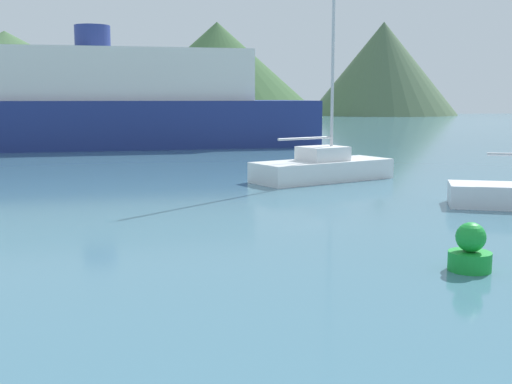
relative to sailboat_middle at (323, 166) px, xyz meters
name	(u,v)px	position (x,y,z in m)	size (l,w,h in m)	color
sailboat_middle	(323,166)	(0.00, 0.00, 0.00)	(6.08, 4.18, 11.39)	white
ferry_distant	(95,104)	(-10.34, 20.04, 2.23)	(29.41, 11.02, 7.93)	navy
buoy_marker	(470,251)	(-0.76, -13.43, -0.18)	(0.81, 0.81, 0.93)	green
hill_central	(7,74)	(-30.34, 89.86, 6.52)	(53.05, 53.05, 14.16)	#476B42
hill_east	(217,70)	(4.11, 80.24, 7.02)	(34.36, 34.36, 15.16)	#3D6038
hill_far_east	(383,69)	(35.91, 90.62, 7.90)	(27.35, 27.35, 16.92)	#4C6647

